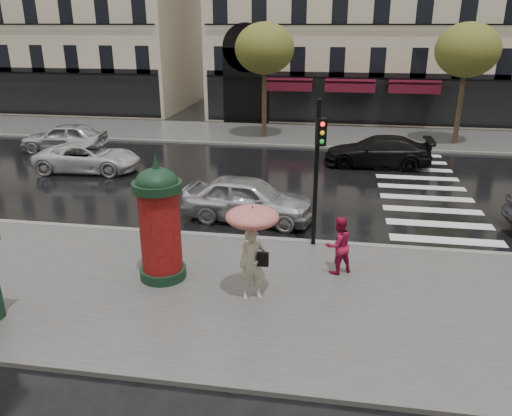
% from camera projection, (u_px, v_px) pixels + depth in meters
% --- Properties ---
extents(ground, '(160.00, 160.00, 0.00)m').
position_uv_depth(ground, '(240.00, 287.00, 13.22)').
color(ground, black).
rests_on(ground, ground).
extents(near_sidewalk, '(90.00, 7.00, 0.12)m').
position_uv_depth(near_sidewalk, '(237.00, 294.00, 12.74)').
color(near_sidewalk, '#474744').
rests_on(near_sidewalk, ground).
extents(far_sidewalk, '(90.00, 6.00, 0.12)m').
position_uv_depth(far_sidewalk, '(298.00, 135.00, 30.78)').
color(far_sidewalk, '#474744').
rests_on(far_sidewalk, ground).
extents(near_kerb, '(90.00, 0.25, 0.14)m').
position_uv_depth(near_kerb, '(258.00, 239.00, 15.98)').
color(near_kerb, slate).
rests_on(near_kerb, ground).
extents(far_kerb, '(90.00, 0.25, 0.14)m').
position_uv_depth(far_kerb, '(294.00, 146.00, 28.00)').
color(far_kerb, slate).
rests_on(far_kerb, ground).
extents(zebra_crossing, '(3.60, 11.75, 0.01)m').
position_uv_depth(zebra_crossing, '(421.00, 187.00, 21.20)').
color(zebra_crossing, silver).
rests_on(zebra_crossing, ground).
extents(tree_far_left, '(3.40, 3.40, 6.64)m').
position_uv_depth(tree_far_left, '(265.00, 49.00, 28.37)').
color(tree_far_left, '#38281C').
rests_on(tree_far_left, ground).
extents(tree_far_right, '(3.40, 3.40, 6.64)m').
position_uv_depth(tree_far_right, '(467.00, 51.00, 26.72)').
color(tree_far_right, '#38281C').
rests_on(tree_far_right, ground).
extents(woman_umbrella, '(1.28, 1.28, 2.47)m').
position_uv_depth(woman_umbrella, '(253.00, 238.00, 11.93)').
color(woman_umbrella, '#BEB69C').
rests_on(woman_umbrella, near_sidewalk).
extents(woman_red, '(1.00, 0.95, 1.63)m').
position_uv_depth(woman_red, '(338.00, 245.00, 13.47)').
color(woman_red, '#A2143C').
rests_on(woman_red, near_sidewalk).
extents(man_burgundy, '(1.07, 0.89, 1.87)m').
position_uv_depth(man_burgundy, '(165.00, 212.00, 15.50)').
color(man_burgundy, '#53101F').
rests_on(man_burgundy, near_sidewalk).
extents(morris_column, '(1.28, 1.28, 3.44)m').
position_uv_depth(morris_column, '(160.00, 220.00, 12.94)').
color(morris_column, black).
rests_on(morris_column, near_sidewalk).
extents(traffic_light, '(0.33, 0.44, 4.45)m').
position_uv_depth(traffic_light, '(318.00, 160.00, 14.49)').
color(traffic_light, black).
rests_on(traffic_light, near_sidewalk).
extents(car_silver, '(4.81, 2.37, 1.58)m').
position_uv_depth(car_silver, '(248.00, 199.00, 17.45)').
color(car_silver, silver).
rests_on(car_silver, ground).
extents(car_white, '(4.89, 2.50, 1.32)m').
position_uv_depth(car_white, '(88.00, 157.00, 23.30)').
color(car_white, silver).
rests_on(car_white, ground).
extents(car_black, '(5.09, 2.12, 1.47)m').
position_uv_depth(car_black, '(378.00, 151.00, 24.11)').
color(car_black, black).
rests_on(car_black, ground).
extents(car_far_silver, '(4.65, 2.19, 1.54)m').
position_uv_depth(car_far_silver, '(64.00, 137.00, 26.87)').
color(car_far_silver, '#B9B9BE').
rests_on(car_far_silver, ground).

